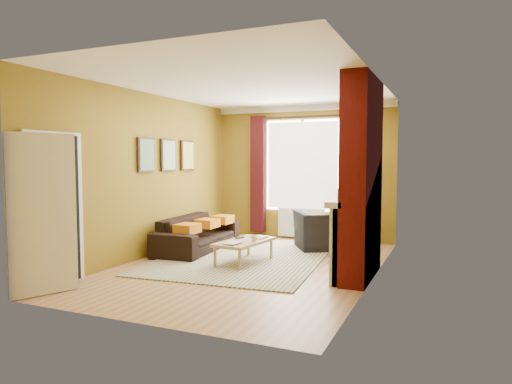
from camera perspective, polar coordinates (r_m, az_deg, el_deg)
ground at (r=7.25m, az=-0.79°, el=-9.24°), size 5.50×5.50×0.00m
room_walls at (r=7.10m, az=4.76°, el=1.73°), size 3.82×5.54×2.83m
striped_rug at (r=7.85m, az=-1.43°, el=-8.13°), size 2.89×3.80×0.02m
sofa at (r=8.54m, az=-7.29°, el=-5.11°), size 1.01×2.20×0.62m
armchair at (r=8.59m, az=8.85°, el=-4.77°), size 1.43×1.39×0.71m
coffee_table at (r=7.37m, az=-1.47°, el=-6.38°), size 0.68×1.17×0.37m
wicker_stool at (r=9.30m, az=7.37°, el=-4.94°), size 0.46×0.46×0.44m
floor_lamp at (r=8.98m, az=13.27°, el=1.92°), size 0.31×0.31×1.71m
book_a at (r=7.11m, az=-3.63°, el=-6.33°), size 0.24×0.30×0.03m
book_b at (r=7.66m, az=-0.19°, el=-5.59°), size 0.24×0.31×0.02m
mug at (r=7.25m, az=-0.25°, el=-5.82°), size 0.12×0.12×0.10m
tv_remote at (r=7.56m, az=-2.02°, el=-5.72°), size 0.10×0.18×0.02m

